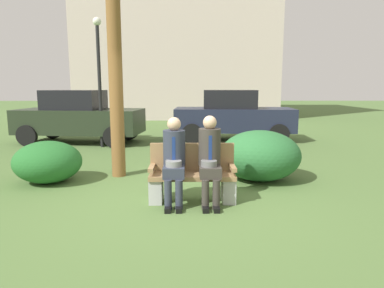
# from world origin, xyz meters

# --- Properties ---
(ground_plane) EXTENTS (80.00, 80.00, 0.00)m
(ground_plane) POSITION_xyz_m (0.00, 0.00, 0.00)
(ground_plane) COLOR #4F6D36
(park_bench) EXTENTS (1.33, 0.44, 0.90)m
(park_bench) POSITION_xyz_m (0.11, 0.02, 0.39)
(park_bench) COLOR #99754C
(park_bench) RESTS_ON ground
(seated_man_left) EXTENTS (0.34, 0.72, 1.33)m
(seated_man_left) POSITION_xyz_m (-0.17, -0.10, 0.74)
(seated_man_left) COLOR #2D3342
(seated_man_left) RESTS_ON ground
(seated_man_right) EXTENTS (0.34, 0.72, 1.35)m
(seated_man_right) POSITION_xyz_m (0.38, -0.10, 0.75)
(seated_man_right) COLOR #38332D
(seated_man_right) RESTS_ON ground
(shrub_near_bench) EXTENTS (1.25, 1.15, 0.78)m
(shrub_near_bench) POSITION_xyz_m (-2.58, 1.11, 0.39)
(shrub_near_bench) COLOR #25662A
(shrub_near_bench) RESTS_ON ground
(shrub_mid_lawn) EXTENTS (1.54, 1.41, 0.96)m
(shrub_mid_lawn) POSITION_xyz_m (1.43, 1.23, 0.48)
(shrub_mid_lawn) COLOR #296432
(shrub_mid_lawn) RESTS_ON ground
(parked_car_near) EXTENTS (4.05, 2.08, 1.68)m
(parked_car_near) POSITION_xyz_m (-3.45, 5.77, 0.84)
(parked_car_near) COLOR #232D1E
(parked_car_near) RESTS_ON ground
(parked_car_far) EXTENTS (3.98, 1.87, 1.68)m
(parked_car_far) POSITION_xyz_m (1.54, 6.25, 0.84)
(parked_car_far) COLOR #1E2338
(parked_car_far) RESTS_ON ground
(street_lamp) EXTENTS (0.24, 0.24, 3.73)m
(street_lamp) POSITION_xyz_m (-2.54, 4.98, 2.28)
(street_lamp) COLOR black
(street_lamp) RESTS_ON ground
(building_backdrop) EXTENTS (11.72, 8.94, 12.46)m
(building_backdrop) POSITION_xyz_m (-0.58, 17.40, 6.26)
(building_backdrop) COLOR beige
(building_backdrop) RESTS_ON ground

